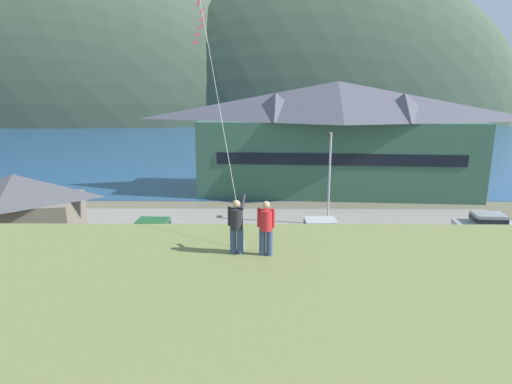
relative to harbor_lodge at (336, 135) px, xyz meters
The scene contains 18 objects.
ground_plane 23.98m from the harbor_lodge, 109.19° to the right, with size 600.00×600.00×0.00m, color #66604C.
parking_lot_pad 19.50m from the harbor_lodge, 114.27° to the right, with size 40.00×20.00×0.10m, color gray.
bay_water 39.28m from the harbor_lodge, 101.34° to the left, with size 360.00×84.00×0.03m, color navy.
far_hill_west_ridge 117.65m from the harbor_lodge, 123.80° to the left, with size 142.98×54.06×92.57m, color #42513D.
far_hill_east_peak 96.83m from the harbor_lodge, 80.81° to the left, with size 117.54×50.00×93.36m, color #42513D.
harbor_lodge is the anchor object (origin of this frame).
storage_shed_near_lot 29.51m from the harbor_lodge, 143.63° to the right, with size 8.71×6.38×5.31m.
wharf_dock 13.32m from the harbor_lodge, 120.39° to the left, with size 3.20×10.25×0.70m.
moored_boat_wharfside 17.20m from the harbor_lodge, 125.18° to the left, with size 2.62×6.39×2.16m.
parked_car_back_row_right 22.76m from the harbor_lodge, 133.19° to the right, with size 4.28×2.21×1.82m.
parked_car_mid_row_far 23.94m from the harbor_lodge, 114.97° to the right, with size 4.20×2.06×1.82m.
parked_car_mid_row_center 17.18m from the harbor_lodge, 103.07° to the right, with size 4.27×2.19×1.82m.
parked_car_front_row_end 17.53m from the harbor_lodge, 59.54° to the right, with size 4.34×2.35×1.82m.
parked_car_corner_spot 28.12m from the harbor_lodge, 127.46° to the right, with size 4.22×2.10×1.82m.
parking_light_pole 11.75m from the harbor_lodge, 101.90° to the right, with size 0.24×0.78×7.24m.
person_kite_flyer 32.83m from the harbor_lodge, 105.08° to the right, with size 0.56×0.64×1.86m.
person_companion 32.74m from the harbor_lodge, 103.46° to the right, with size 0.54×0.40×1.74m.
flying_kite 28.19m from the harbor_lodge, 112.63° to the right, with size 2.81×7.12×9.89m.
Camera 1 is at (-0.19, -22.76, 10.76)m, focal length 30.70 mm.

